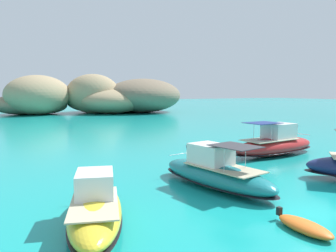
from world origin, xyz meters
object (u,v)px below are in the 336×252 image
dinghy_tender (304,226)px  motorboat_yellow (95,208)px  motorboat_red (275,145)px  motorboat_teal (215,173)px  islet_large (122,98)px  islet_small (35,99)px

dinghy_tender → motorboat_yellow: bearing=148.5°
motorboat_yellow → motorboat_red: size_ratio=0.80×
motorboat_yellow → motorboat_red: motorboat_red is taller
motorboat_teal → islet_large: bearing=75.5°
motorboat_yellow → dinghy_tender: size_ratio=2.84×
islet_large → motorboat_red: size_ratio=3.80×
motorboat_teal → islet_small: bearing=93.2°
islet_large → dinghy_tender: bearing=-103.4°
islet_small → motorboat_red: size_ratio=2.25×
motorboat_red → dinghy_tender: size_ratio=3.53×
islet_small → motorboat_red: (14.60, -65.71, -2.92)m
islet_small → motorboat_yellow: size_ratio=2.79×
islet_large → motorboat_yellow: 75.56m
islet_small → motorboat_red: bearing=-77.5°
motorboat_yellow → motorboat_red: bearing=23.4°
islet_small → motorboat_yellow: islet_small is taller
motorboat_yellow → motorboat_red: (18.35, 7.94, 0.21)m
motorboat_teal → dinghy_tender: bearing=-92.7°
motorboat_red → dinghy_tender: bearing=-130.9°
islet_large → islet_small: size_ratio=1.69×
islet_large → motorboat_teal: size_ratio=4.17×
islet_large → motorboat_teal: bearing=-104.5°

